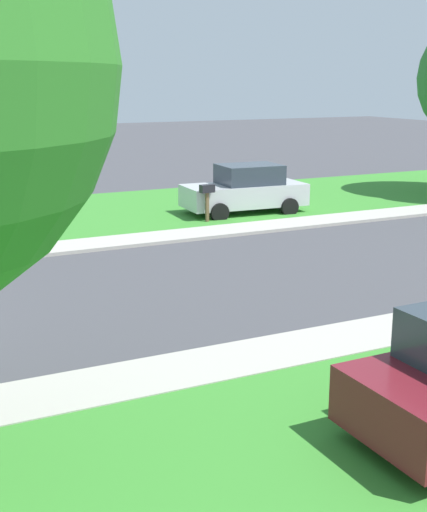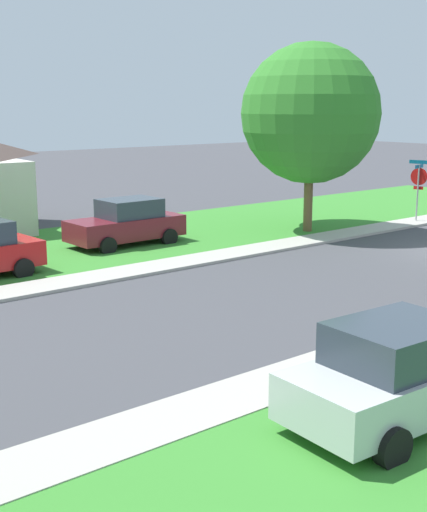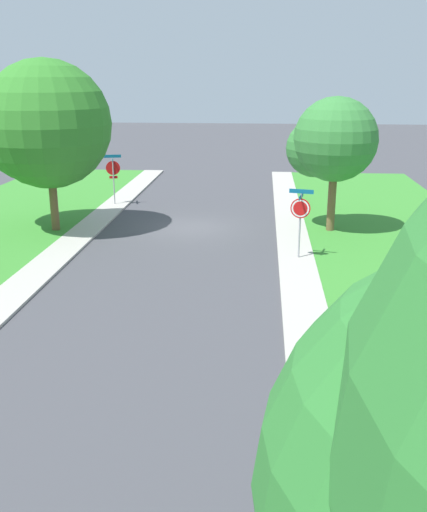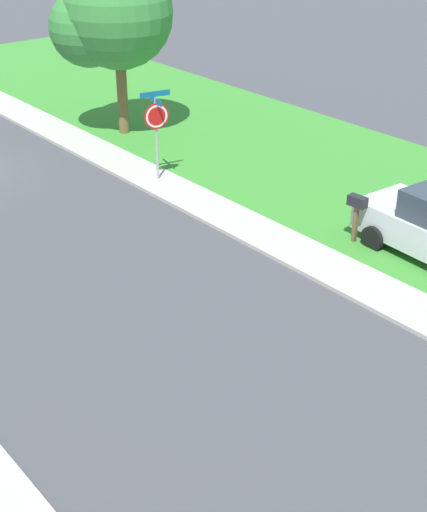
{
  "view_description": "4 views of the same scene",
  "coord_description": "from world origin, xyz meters",
  "px_view_note": "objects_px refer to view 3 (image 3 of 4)",
  "views": [
    {
      "loc": [
        14.4,
        1.3,
        4.66
      ],
      "look_at": [
        2.83,
        6.92,
        1.4
      ],
      "focal_mm": 48.96,
      "sensor_mm": 36.0,
      "label": 1
    },
    {
      "loc": [
        -13.53,
        22.27,
        5.18
      ],
      "look_at": [
        -0.01,
        11.17,
        1.4
      ],
      "focal_mm": 49.51,
      "sensor_mm": 36.0,
      "label": 2
    },
    {
      "loc": [
        -3.31,
        26.13,
        6.9
      ],
      "look_at": [
        -1.83,
        8.78,
        1.4
      ],
      "focal_mm": 40.57,
      "sensor_mm": 36.0,
      "label": 3
    },
    {
      "loc": [
        7.23,
        21.7,
        8.54
      ],
      "look_at": [
        -1.33,
        11.33,
        1.4
      ],
      "focal_mm": 52.18,
      "sensor_mm": 36.0,
      "label": 4
    }
  ],
  "objects_px": {
    "stop_sign_far_corner": "(300,212)",
    "tree_sidewalk_mid": "(42,128)",
    "stop_sign_near_corner": "(113,171)",
    "tree_across_right": "(330,142)",
    "mailbox": "(363,298)",
    "car_silver_behind_trees": "(415,335)"
  },
  "relations": [
    {
      "from": "car_silver_behind_trees",
      "to": "mailbox",
      "type": "height_order",
      "value": "car_silver_behind_trees"
    },
    {
      "from": "stop_sign_far_corner",
      "to": "car_silver_behind_trees",
      "type": "height_order",
      "value": "stop_sign_far_corner"
    },
    {
      "from": "stop_sign_near_corner",
      "to": "tree_sidewalk_mid",
      "type": "distance_m",
      "value": 6.29
    },
    {
      "from": "tree_sidewalk_mid",
      "to": "car_silver_behind_trees",
      "type": "bearing_deg",
      "value": 138.29
    },
    {
      "from": "mailbox",
      "to": "tree_sidewalk_mid",
      "type": "bearing_deg",
      "value": -38.76
    },
    {
      "from": "stop_sign_far_corner",
      "to": "mailbox",
      "type": "xyz_separation_m",
      "value": [
        -1.38,
        6.49,
        -0.88
      ]
    },
    {
      "from": "stop_sign_near_corner",
      "to": "stop_sign_far_corner",
      "type": "height_order",
      "value": "same"
    },
    {
      "from": "car_silver_behind_trees",
      "to": "tree_across_right",
      "type": "xyz_separation_m",
      "value": [
        0.86,
        -12.95,
        3.16
      ]
    },
    {
      "from": "stop_sign_near_corner",
      "to": "stop_sign_far_corner",
      "type": "bearing_deg",
      "value": 136.62
    },
    {
      "from": "tree_across_right",
      "to": "mailbox",
      "type": "height_order",
      "value": "tree_across_right"
    },
    {
      "from": "stop_sign_far_corner",
      "to": "tree_sidewalk_mid",
      "type": "distance_m",
      "value": 12.03
    },
    {
      "from": "stop_sign_far_corner",
      "to": "tree_across_right",
      "type": "distance_m",
      "value": 5.21
    },
    {
      "from": "stop_sign_near_corner",
      "to": "stop_sign_far_corner",
      "type": "xyz_separation_m",
      "value": [
        -9.51,
        8.99,
        0.01
      ]
    },
    {
      "from": "stop_sign_near_corner",
      "to": "tree_sidewalk_mid",
      "type": "height_order",
      "value": "tree_sidewalk_mid"
    },
    {
      "from": "tree_sidewalk_mid",
      "to": "stop_sign_near_corner",
      "type": "bearing_deg",
      "value": -106.94
    },
    {
      "from": "tree_across_right",
      "to": "mailbox",
      "type": "distance_m",
      "value": 11.41
    },
    {
      "from": "car_silver_behind_trees",
      "to": "tree_sidewalk_mid",
      "type": "xyz_separation_m",
      "value": [
        13.48,
        -12.01,
        3.75
      ]
    },
    {
      "from": "stop_sign_near_corner",
      "to": "tree_across_right",
      "type": "xyz_separation_m",
      "value": [
        -10.98,
        4.47,
        2.16
      ]
    },
    {
      "from": "tree_sidewalk_mid",
      "to": "mailbox",
      "type": "height_order",
      "value": "tree_sidewalk_mid"
    },
    {
      "from": "tree_sidewalk_mid",
      "to": "tree_across_right",
      "type": "bearing_deg",
      "value": -175.75
    },
    {
      "from": "mailbox",
      "to": "stop_sign_far_corner",
      "type": "bearing_deg",
      "value": -78.01
    },
    {
      "from": "stop_sign_far_corner",
      "to": "tree_sidewalk_mid",
      "type": "xyz_separation_m",
      "value": [
        11.16,
        -3.58,
        2.74
      ]
    }
  ]
}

